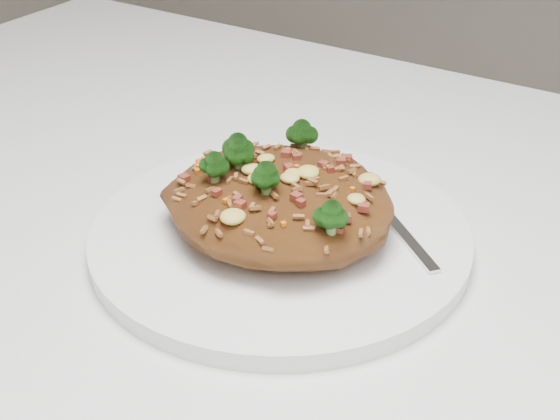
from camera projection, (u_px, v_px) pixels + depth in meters
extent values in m
cube|color=silver|center=(294.00, 273.00, 0.58)|extent=(1.20, 0.80, 0.04)
cylinder|color=brown|center=(119.00, 252.00, 1.27)|extent=(0.06, 0.06, 0.71)
cylinder|color=white|center=(280.00, 235.00, 0.57)|extent=(0.28, 0.28, 0.01)
ellipsoid|color=brown|center=(280.00, 201.00, 0.56)|extent=(0.17, 0.16, 0.04)
ellipsoid|color=#0E3C08|center=(302.00, 133.00, 0.59)|extent=(0.02, 0.02, 0.02)
ellipsoid|color=#0E3C08|center=(214.00, 165.00, 0.54)|extent=(0.02, 0.02, 0.02)
ellipsoid|color=#0E3C08|center=(266.00, 176.00, 0.52)|extent=(0.02, 0.02, 0.02)
ellipsoid|color=#0E3C08|center=(332.00, 216.00, 0.49)|extent=(0.02, 0.02, 0.02)
ellipsoid|color=#0E3C08|center=(238.00, 147.00, 0.56)|extent=(0.02, 0.02, 0.02)
ellipsoid|color=#0E3C08|center=(239.00, 152.00, 0.55)|extent=(0.02, 0.02, 0.02)
cube|color=silver|center=(413.00, 245.00, 0.55)|extent=(0.08, 0.07, 0.00)
cube|color=silver|center=(359.00, 181.00, 0.63)|extent=(0.04, 0.04, 0.00)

